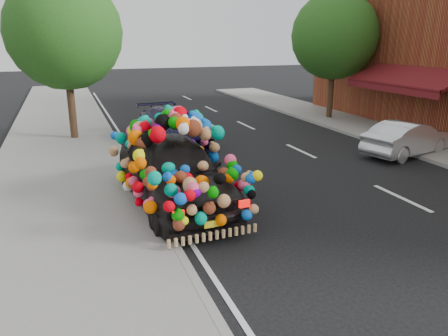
% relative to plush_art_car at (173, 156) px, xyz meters
% --- Properties ---
extents(ground, '(100.00, 100.00, 0.00)m').
position_rel_plush_art_car_xyz_m(ground, '(1.80, -1.53, -1.18)').
color(ground, black).
rests_on(ground, ground).
extents(sidewalk, '(4.00, 60.00, 0.12)m').
position_rel_plush_art_car_xyz_m(sidewalk, '(-2.50, -1.53, -1.12)').
color(sidewalk, gray).
rests_on(sidewalk, ground).
extents(kerb, '(0.15, 60.00, 0.13)m').
position_rel_plush_art_car_xyz_m(kerb, '(-0.55, -1.53, -1.12)').
color(kerb, gray).
rests_on(kerb, ground).
extents(footpath_far, '(3.00, 40.00, 0.12)m').
position_rel_plush_art_car_xyz_m(footpath_far, '(10.00, 1.47, -1.12)').
color(footpath_far, gray).
rests_on(footpath_far, ground).
extents(lane_markings, '(6.00, 50.00, 0.01)m').
position_rel_plush_art_car_xyz_m(lane_markings, '(5.40, -1.53, -1.18)').
color(lane_markings, silver).
rests_on(lane_markings, ground).
extents(tree_near_sidewalk, '(4.20, 4.20, 6.13)m').
position_rel_plush_art_car_xyz_m(tree_near_sidewalk, '(-2.00, 7.97, 2.84)').
color(tree_near_sidewalk, '#332114').
rests_on(tree_near_sidewalk, ground).
extents(tree_far_b, '(4.00, 4.00, 5.90)m').
position_rel_plush_art_car_xyz_m(tree_far_b, '(9.80, 8.47, 2.71)').
color(tree_far_b, '#332114').
rests_on(tree_far_b, ground).
extents(plush_art_car, '(2.60, 5.15, 2.29)m').
position_rel_plush_art_car_xyz_m(plush_art_car, '(0.00, 0.00, 0.00)').
color(plush_art_car, black).
rests_on(plush_art_car, ground).
extents(navy_sedan, '(2.18, 4.70, 1.33)m').
position_rel_plush_art_car_xyz_m(navy_sedan, '(1.41, 5.95, -0.52)').
color(navy_sedan, black).
rests_on(navy_sedan, ground).
extents(silver_hatchback, '(3.72, 2.10, 1.16)m').
position_rel_plush_art_car_xyz_m(silver_hatchback, '(8.48, 1.76, -0.60)').
color(silver_hatchback, silver).
rests_on(silver_hatchback, ground).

